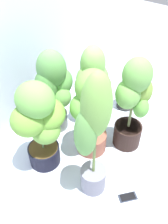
% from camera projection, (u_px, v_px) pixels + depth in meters
% --- Properties ---
extents(ground_plane, '(8.00, 8.00, 0.00)m').
position_uv_depth(ground_plane, '(100.00, 154.00, 2.17)').
color(ground_plane, silver).
rests_on(ground_plane, ground).
extents(mylar_back_wall, '(3.20, 0.01, 2.00)m').
position_uv_depth(mylar_back_wall, '(16.00, 20.00, 1.89)').
color(mylar_back_wall, silver).
rests_on(mylar_back_wall, ground).
extents(potted_plant_back_center, '(0.43, 0.35, 0.83)m').
position_uv_depth(potted_plant_back_center, '(54.00, 87.00, 2.11)').
color(potted_plant_back_center, gray).
rests_on(potted_plant_back_center, ground).
extents(potted_plant_center, '(0.45, 0.39, 0.82)m').
position_uv_depth(potted_plant_center, '(92.00, 109.00, 1.91)').
color(potted_plant_center, brown).
rests_on(potted_plant_center, ground).
extents(potted_plant_front_right, '(0.39, 0.32, 0.89)m').
position_uv_depth(potted_plant_front_right, '(133.00, 102.00, 1.95)').
color(potted_plant_front_right, black).
rests_on(potted_plant_front_right, ground).
extents(potted_plant_front_left, '(0.25, 0.19, 1.07)m').
position_uv_depth(potted_plant_front_left, '(93.00, 135.00, 1.52)').
color(potted_plant_front_left, slate).
rests_on(potted_plant_front_left, ground).
extents(potted_plant_back_right, '(0.37, 0.32, 0.81)m').
position_uv_depth(potted_plant_back_right, '(92.00, 80.00, 2.20)').
color(potted_plant_back_right, black).
rests_on(potted_plant_back_right, ground).
extents(potted_plant_back_left, '(0.50, 0.39, 0.81)m').
position_uv_depth(potted_plant_back_left, '(40.00, 121.00, 1.80)').
color(potted_plant_back_left, black).
rests_on(potted_plant_back_left, ground).
extents(cell_phone, '(0.16, 0.15, 0.01)m').
position_uv_depth(cell_phone, '(128.00, 197.00, 1.86)').
color(cell_phone, '#282F3E').
rests_on(cell_phone, ground).
extents(floor_fan, '(0.29, 0.29, 0.35)m').
position_uv_depth(floor_fan, '(127.00, 90.00, 2.51)').
color(floor_fan, '#242524').
rests_on(floor_fan, ground).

